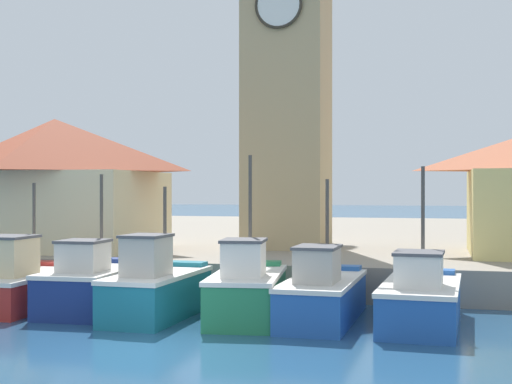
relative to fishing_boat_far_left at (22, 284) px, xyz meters
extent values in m
plane|color=navy|center=(5.91, -4.42, -0.73)|extent=(300.00, 300.00, 0.00)
cube|color=gray|center=(5.91, 23.13, -0.15)|extent=(120.00, 40.00, 1.15)
cube|color=#AD2823|center=(0.00, 0.09, -0.26)|extent=(2.19, 4.77, 0.94)
cube|color=#AD2823|center=(-0.04, 2.21, 0.34)|extent=(1.80, 0.63, 0.24)
cube|color=silver|center=(0.00, 0.09, 0.27)|extent=(2.25, 4.83, 0.12)
cube|color=beige|center=(0.02, -0.74, 0.87)|extent=(1.29, 1.44, 1.10)
cube|color=#4C4C51|center=(0.02, -0.74, 1.46)|extent=(1.37, 1.53, 0.08)
cylinder|color=#4C4742|center=(-0.01, 0.68, 1.69)|extent=(0.10, 0.10, 2.74)
cube|color=navy|center=(2.42, -0.04, -0.15)|extent=(2.13, 4.19, 1.15)
cube|color=navy|center=(2.35, 1.77, 0.54)|extent=(1.69, 0.67, 0.24)
cube|color=silver|center=(2.42, -0.04, 0.47)|extent=(2.19, 4.25, 0.12)
cube|color=beige|center=(2.45, -0.76, 0.94)|extent=(1.23, 1.28, 0.81)
cube|color=#4C4C51|center=(2.45, -0.76, 1.39)|extent=(1.31, 1.36, 0.08)
cylinder|color=#4C4742|center=(2.40, 0.48, 1.92)|extent=(0.10, 0.10, 2.78)
torus|color=black|center=(1.35, 0.12, -0.15)|extent=(0.14, 0.52, 0.52)
cube|color=#196B7F|center=(4.63, -0.56, -0.15)|extent=(1.81, 4.27, 1.15)
cube|color=#196B7F|center=(4.68, 1.31, 0.54)|extent=(1.46, 0.63, 0.24)
cube|color=silver|center=(4.63, -0.56, 0.47)|extent=(1.87, 4.34, 0.12)
cube|color=#B2ADA3|center=(4.61, -1.30, 1.05)|extent=(1.05, 1.29, 1.04)
cube|color=#4C4C51|center=(4.61, -1.30, 1.61)|extent=(1.14, 1.38, 0.08)
cylinder|color=#4C4742|center=(4.64, -0.03, 1.73)|extent=(0.10, 0.10, 2.41)
torus|color=black|center=(3.70, -0.33, -0.15)|extent=(0.13, 0.52, 0.52)
cube|color=#237A4C|center=(7.13, -0.14, -0.14)|extent=(2.30, 4.57, 1.18)
cube|color=#237A4C|center=(6.88, 1.78, 0.57)|extent=(1.55, 0.78, 0.24)
cube|color=silver|center=(7.13, -0.14, 0.50)|extent=(2.36, 4.63, 0.12)
cube|color=silver|center=(7.23, -0.90, 1.01)|extent=(1.21, 1.44, 0.90)
cube|color=#4C4C51|center=(7.23, -0.90, 1.50)|extent=(1.30, 1.53, 0.08)
cylinder|color=#4C4742|center=(7.06, 0.40, 2.20)|extent=(0.10, 0.10, 3.28)
torus|color=black|center=(6.15, -0.05, -0.14)|extent=(0.19, 0.53, 0.52)
cube|color=#2356A8|center=(9.20, 0.13, -0.20)|extent=(1.83, 4.93, 1.05)
cube|color=#2356A8|center=(9.25, 2.32, 0.44)|extent=(1.47, 0.64, 0.24)
cube|color=silver|center=(9.20, 0.13, 0.37)|extent=(1.90, 4.99, 0.12)
cube|color=#B2ADA3|center=(9.18, -0.72, 0.87)|extent=(1.06, 1.49, 0.87)
cube|color=#4C4C51|center=(9.18, -0.72, 1.35)|extent=(1.15, 1.57, 0.08)
cylinder|color=#4C4742|center=(9.21, 0.74, 1.79)|extent=(0.10, 0.10, 2.72)
torus|color=black|center=(8.27, 0.40, -0.20)|extent=(0.13, 0.52, 0.52)
cube|color=#2356A8|center=(11.81, 0.05, -0.21)|extent=(2.10, 4.82, 1.03)
cube|color=#2356A8|center=(11.91, 2.17, 0.42)|extent=(1.62, 0.67, 0.24)
cube|color=silver|center=(11.81, 0.05, 0.35)|extent=(2.16, 4.88, 0.12)
cube|color=silver|center=(11.77, -0.77, 0.82)|extent=(1.19, 1.47, 0.81)
cube|color=#4C4C51|center=(11.77, -0.77, 1.26)|extent=(1.28, 1.56, 0.08)
cylinder|color=#4C4742|center=(11.84, 0.64, 1.95)|extent=(0.10, 0.10, 3.07)
torus|color=black|center=(10.81, 0.34, -0.21)|extent=(0.14, 0.53, 0.52)
cube|color=tan|center=(6.12, 10.02, 6.04)|extent=(3.29, 3.29, 11.24)
cylinder|color=white|center=(6.12, 8.32, 10.16)|extent=(1.81, 0.12, 1.81)
torus|color=#332D23|center=(6.12, 8.28, 10.16)|extent=(1.93, 0.12, 1.93)
cube|color=beige|center=(-3.08, 7.19, 2.00)|extent=(8.05, 5.77, 3.16)
pyramid|color=#A3472D|center=(-3.08, 7.19, 4.68)|extent=(8.45, 6.17, 2.19)
cube|color=#353539|center=(2.39, 25.01, 1.02)|extent=(2.00, 2.00, 1.20)
cylinder|color=#4C4C51|center=(2.39, 25.01, 11.50)|extent=(0.56, 0.56, 19.75)
camera|label=1|loc=(12.25, -19.14, 2.85)|focal=50.00mm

